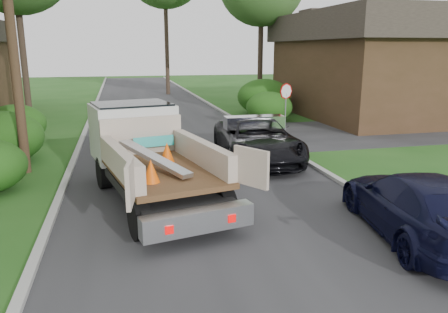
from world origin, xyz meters
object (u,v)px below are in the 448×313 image
object	(u,v)px
house_right	(377,63)
navy_suv	(418,205)
black_pickup	(257,140)
utility_pole	(9,9)
flatbed_truck	(144,147)
stop_sign	(286,98)

from	to	relation	value
house_right	navy_suv	world-z (taller)	house_right
black_pickup	navy_suv	bearing A→B (deg)	-74.82
utility_pole	house_right	distance (m)	20.66
house_right	black_pickup	size ratio (longest dim) A/B	2.31
flatbed_truck	black_pickup	size ratio (longest dim) A/B	1.22
utility_pole	black_pickup	xyz separation A→B (m)	(7.95, -0.21, -4.39)
utility_pole	flatbed_truck	xyz separation A→B (m)	(3.72, -3.00, -3.85)
utility_pole	navy_suv	size ratio (longest dim) A/B	2.02
house_right	black_pickup	bearing A→B (deg)	-138.77
utility_pole	navy_suv	distance (m)	12.73
utility_pole	navy_suv	world-z (taller)	utility_pole
stop_sign	flatbed_truck	xyz separation A→B (m)	(-6.96, -7.02, -0.45)
flatbed_truck	house_right	bearing A→B (deg)	27.04
utility_pole	navy_suv	xyz separation A→B (m)	(9.28, -7.48, -4.46)
house_right	black_pickup	world-z (taller)	house_right
house_right	flatbed_truck	xyz separation A→B (m)	(-14.76, -12.02, -1.83)
black_pickup	house_right	bearing A→B (deg)	46.01
stop_sign	black_pickup	xyz separation A→B (m)	(-2.73, -4.23, -1.00)
utility_pole	stop_sign	bearing A→B (deg)	20.62
stop_sign	flatbed_truck	bearing A→B (deg)	-134.77
black_pickup	utility_pole	bearing A→B (deg)	-176.75
house_right	flatbed_truck	size ratio (longest dim) A/B	1.90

